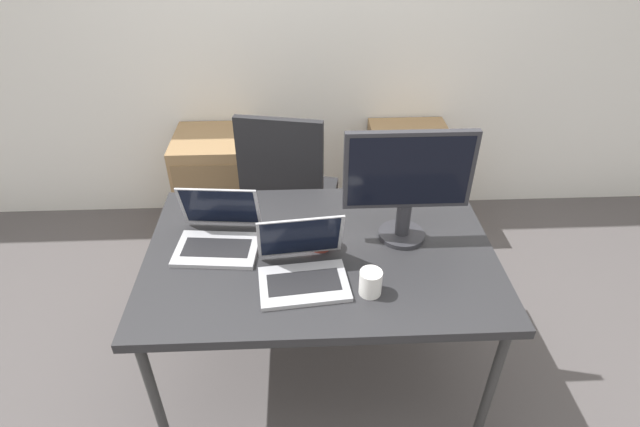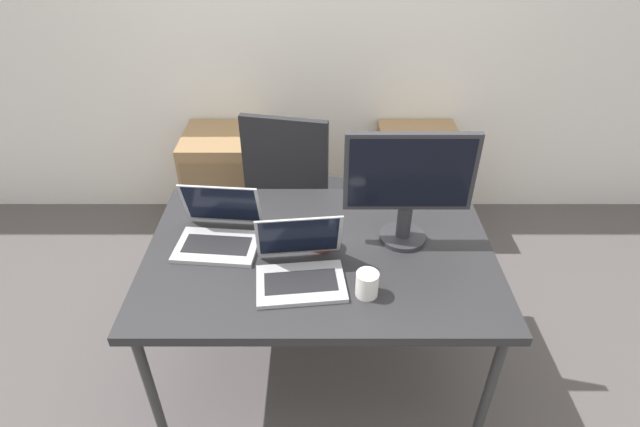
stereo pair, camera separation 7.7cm
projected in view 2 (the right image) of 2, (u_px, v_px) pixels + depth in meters
ground_plane at (320, 370)px, 2.50m from camera, size 14.00×14.00×0.00m
wall_back at (321, 23)px, 3.00m from camera, size 10.00×0.05×2.60m
desk at (320, 259)px, 2.09m from camera, size 1.43×0.94×0.78m
office_chair at (297, 212)px, 2.92m from camera, size 0.57×0.60×1.09m
cabinet_left at (228, 182)px, 3.32m from camera, size 0.50×0.48×0.69m
cabinet_right at (416, 182)px, 3.32m from camera, size 0.50×0.48×0.69m
laptop_left at (300, 267)px, 1.89m from camera, size 0.36×0.33×0.23m
laptop_right at (219, 232)px, 2.08m from camera, size 0.35×0.32×0.23m
monitor at (409, 184)px, 1.96m from camera, size 0.51×0.20×0.49m
coffee_cup_white at (367, 284)px, 1.82m from camera, size 0.08×0.08×0.10m
coffee_cup_brown at (319, 237)px, 2.04m from camera, size 0.09×0.09×0.10m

